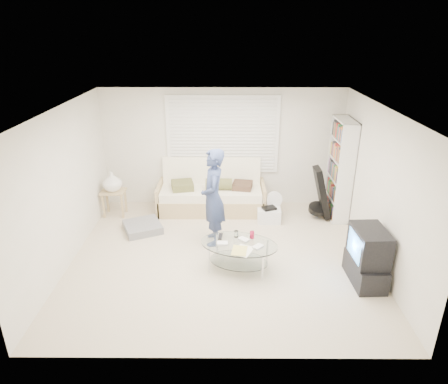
{
  "coord_description": "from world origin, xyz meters",
  "views": [
    {
      "loc": [
        0.07,
        -5.84,
        3.64
      ],
      "look_at": [
        0.04,
        0.3,
        1.07
      ],
      "focal_mm": 32.0,
      "sensor_mm": 36.0,
      "label": 1
    }
  ],
  "objects_px": {
    "futon_sofa": "(211,194)",
    "bookshelf": "(340,170)",
    "coffee_table": "(239,248)",
    "tv_unit": "(367,257)"
  },
  "relations": [
    {
      "from": "futon_sofa",
      "to": "tv_unit",
      "type": "height_order",
      "value": "futon_sofa"
    },
    {
      "from": "coffee_table",
      "to": "bookshelf",
      "type": "bearing_deg",
      "value": 43.87
    },
    {
      "from": "bookshelf",
      "to": "futon_sofa",
      "type": "bearing_deg",
      "value": 174.04
    },
    {
      "from": "bookshelf",
      "to": "tv_unit",
      "type": "height_order",
      "value": "bookshelf"
    },
    {
      "from": "coffee_table",
      "to": "futon_sofa",
      "type": "bearing_deg",
      "value": 103.1
    },
    {
      "from": "tv_unit",
      "to": "coffee_table",
      "type": "height_order",
      "value": "tv_unit"
    },
    {
      "from": "bookshelf",
      "to": "coffee_table",
      "type": "bearing_deg",
      "value": -136.13
    },
    {
      "from": "coffee_table",
      "to": "tv_unit",
      "type": "bearing_deg",
      "value": -9.86
    },
    {
      "from": "futon_sofa",
      "to": "bookshelf",
      "type": "xyz_separation_m",
      "value": [
        2.56,
        -0.27,
        0.65
      ]
    },
    {
      "from": "futon_sofa",
      "to": "tv_unit",
      "type": "distance_m",
      "value": 3.53
    }
  ]
}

